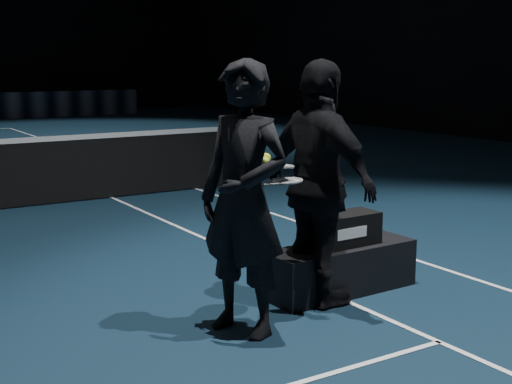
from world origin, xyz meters
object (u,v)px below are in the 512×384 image
Objects in this scene: player_b at (320,185)px; tennis_balls at (268,162)px; racket_bag at (341,230)px; player_a at (244,199)px; player_bench at (340,268)px; racket_lower at (286,181)px; racket_upper at (278,166)px.

player_b is 16.60× the size of tennis_balls.
player_b is at bearing 12.73° from tennis_balls.
racket_bag is 0.35× the size of player_a.
racket_lower is (-0.74, -0.24, 0.87)m from player_bench.
tennis_balls is (-0.13, -0.07, 0.04)m from racket_upper.
racket_bag is 1.01× the size of racket_lower.
tennis_balls is (-0.19, -0.04, 0.16)m from racket_lower.
player_b reaches higher than tennis_balls.
racket_bag is at bearing 83.95° from player_a.
player_bench is 1.28m from racket_upper.
racket_upper is at bearing -167.25° from racket_bag.
player_a is at bearing -165.66° from tennis_balls.
player_b is (-0.35, -0.14, 0.44)m from racket_bag.
player_a is (-1.18, -0.34, 0.79)m from player_bench.
racket_bag is 1.04m from racket_upper.
racket_upper is 0.16m from tennis_balls.
player_bench is 1.46m from player_a.
player_bench is 0.87m from player_b.
player_bench is 2.03× the size of racket_lower.
racket_upper reaches higher than racket_lower.
player_a is at bearing 96.95° from player_b.
player_b is 0.49m from racket_upper.
racket_bag is 0.35× the size of player_b.
racket_bag is 1.19m from tennis_balls.
player_a and player_b have the same top height.
tennis_balls reaches higher than racket_bag.
racket_lower reaches higher than racket_bag.
player_a is 0.45m from racket_upper.
player_a is 1.00× the size of player_b.
racket_bag is at bearing 4.54° from racket_lower.
player_b is 0.64m from tennis_balls.
racket_bag is 1.30m from player_a.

